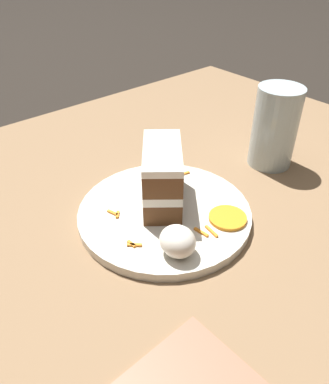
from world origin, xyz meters
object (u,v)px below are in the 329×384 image
object	(u,v)px
plate	(165,213)
orange_garnish	(228,218)
drinking_glass	(274,132)
cream_dollop	(178,241)
cake_slice	(162,176)

from	to	relation	value
plate	orange_garnish	distance (m)	0.09
plate	drinking_glass	world-z (taller)	drinking_glass
drinking_glass	plate	bearing A→B (deg)	-91.28
cream_dollop	orange_garnish	world-z (taller)	cream_dollop
orange_garnish	cream_dollop	bearing A→B (deg)	-88.47
cake_slice	drinking_glass	xyz separation A→B (m)	(0.02, 0.23, 0.00)
plate	orange_garnish	size ratio (longest dim) A/B	4.71
plate	cream_dollop	distance (m)	0.09
plate	orange_garnish	world-z (taller)	orange_garnish
orange_garnish	plate	bearing A→B (deg)	-144.94
orange_garnish	drinking_glass	bearing A→B (deg)	110.06
plate	drinking_glass	size ratio (longest dim) A/B	1.80
cream_dollop	orange_garnish	size ratio (longest dim) A/B	0.90
plate	cream_dollop	bearing A→B (deg)	-30.21
cake_slice	cream_dollop	bearing A→B (deg)	99.12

